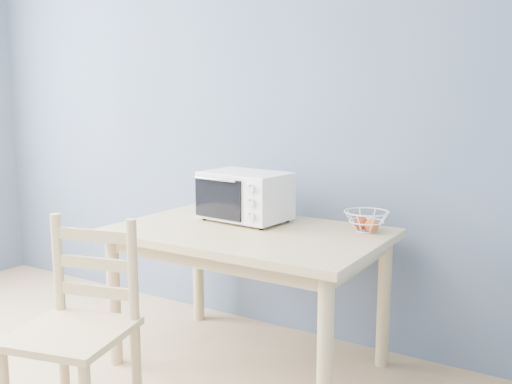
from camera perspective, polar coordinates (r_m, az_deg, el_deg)
The scene contains 4 objects.
dining_table at distance 3.01m, azimuth -0.77°, elevation -5.65°, with size 1.40×0.90×0.75m.
toaster_oven at distance 3.18m, azimuth -1.36°, elevation -0.31°, with size 0.50×0.37×0.28m.
fruit_basket at distance 2.99m, azimuth 11.04°, elevation -2.87°, with size 0.25×0.25×0.11m.
dining_chair at distance 2.55m, azimuth -17.39°, elevation -13.42°, with size 0.53×0.53×0.93m.
Camera 1 is at (2.23, -0.75, 1.43)m, focal length 40.00 mm.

